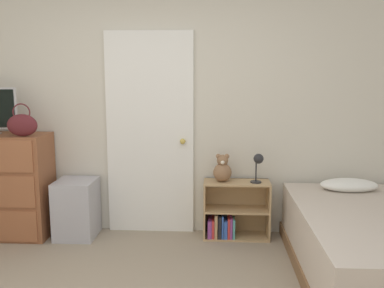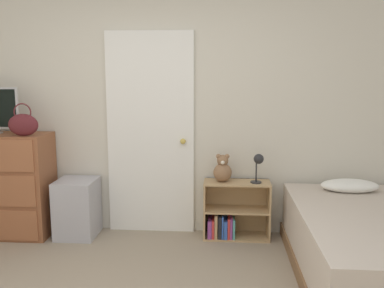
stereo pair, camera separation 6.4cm
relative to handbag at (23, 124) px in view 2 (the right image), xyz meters
The scene contains 8 objects.
wall_back 1.29m from the handbag, 17.99° to the left, with size 10.00×0.06×2.55m.
door_closed 1.21m from the handbag, 16.55° to the left, with size 0.88×0.09×2.03m.
handbag is the anchor object (origin of this frame).
storage_bin 0.97m from the handbag, 17.59° to the left, with size 0.38×0.41×0.58m.
bookshelf 2.19m from the handbag, ahead, with size 0.65×0.28×0.57m.
teddy_bear 1.95m from the handbag, ahead, with size 0.18×0.18×0.28m.
desk_lamp 2.26m from the handbag, ahead, with size 0.12×0.12×0.29m.
bed 3.25m from the handbag, 11.54° to the right, with size 1.18×1.96×0.65m.
Camera 2 is at (0.66, -2.19, 1.62)m, focal length 40.00 mm.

